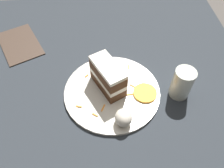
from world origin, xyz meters
TOP-DOWN VIEW (x-y plane):
  - ground_plane at (0.00, 0.00)m, footprint 6.00×6.00m
  - dining_table at (0.00, 0.00)m, footprint 1.13×1.09m
  - plate at (0.02, 0.05)m, footprint 0.31×0.31m
  - cake_slice at (0.00, 0.04)m, footprint 0.14×0.11m
  - cream_dollop at (0.13, 0.07)m, footprint 0.05×0.05m
  - orange_garnish at (0.04, 0.15)m, footprint 0.08×0.08m
  - carrot_shreds_scatter at (0.03, 0.04)m, footprint 0.20×0.19m
  - drinking_glass at (0.04, 0.26)m, footprint 0.06×0.06m
  - menu_card at (-0.24, -0.30)m, footprint 0.25×0.22m

SIDE VIEW (x-z plane):
  - ground_plane at x=0.00m, z-range 0.00..0.00m
  - dining_table at x=0.00m, z-range 0.00..0.03m
  - menu_card at x=-0.24m, z-range 0.03..0.03m
  - plate at x=0.02m, z-range 0.03..0.04m
  - carrot_shreds_scatter at x=0.03m, z-range 0.04..0.04m
  - orange_garnish at x=0.04m, z-range 0.04..0.05m
  - cream_dollop at x=0.13m, z-range 0.04..0.09m
  - drinking_glass at x=0.04m, z-range 0.02..0.13m
  - cake_slice at x=0.00m, z-range 0.04..0.14m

